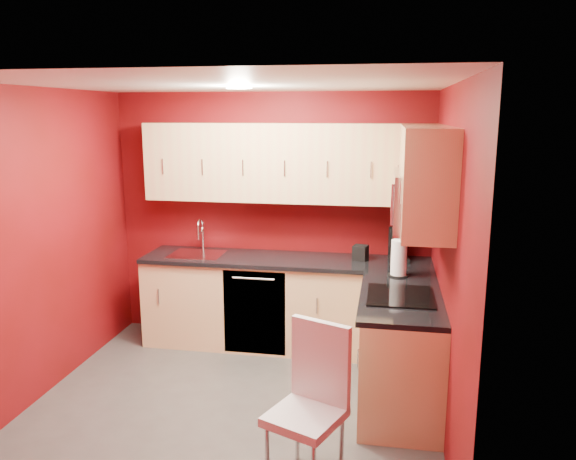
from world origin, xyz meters
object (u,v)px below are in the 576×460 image
(paper_towel, at_px, (399,258))
(dining_chair, at_px, (305,408))
(coffee_maker, at_px, (399,245))
(sink, at_px, (197,251))
(microwave, at_px, (420,201))
(napkin_holder, at_px, (360,253))

(paper_towel, xyz_separation_m, dining_chair, (-0.57, -1.64, -0.56))
(coffee_maker, relative_size, dining_chair, 0.30)
(sink, relative_size, paper_towel, 1.64)
(sink, bearing_deg, paper_towel, -12.38)
(microwave, xyz_separation_m, napkin_holder, (-0.48, 1.06, -0.68))
(napkin_holder, bearing_deg, coffee_maker, 5.19)
(microwave, xyz_separation_m, paper_towel, (-0.12, 0.57, -0.59))
(microwave, height_order, coffee_maker, microwave)
(coffee_maker, xyz_separation_m, dining_chair, (-0.58, -2.16, -0.56))
(microwave, bearing_deg, dining_chair, -122.91)
(sink, xyz_separation_m, coffee_maker, (1.98, 0.09, 0.12))
(coffee_maker, xyz_separation_m, paper_towel, (-0.01, -0.52, 0.00))
(sink, distance_m, coffee_maker, 1.99)
(napkin_holder, xyz_separation_m, dining_chair, (-0.22, -2.13, -0.47))
(paper_towel, height_order, dining_chair, paper_towel)
(microwave, xyz_separation_m, dining_chair, (-0.69, -1.07, -1.15))
(sink, xyz_separation_m, dining_chair, (1.40, -2.08, -0.44))
(microwave, distance_m, dining_chair, 1.72)
(microwave, height_order, dining_chair, microwave)
(napkin_holder, bearing_deg, paper_towel, -54.24)
(sink, distance_m, dining_chair, 2.54)
(paper_towel, distance_m, dining_chair, 1.83)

